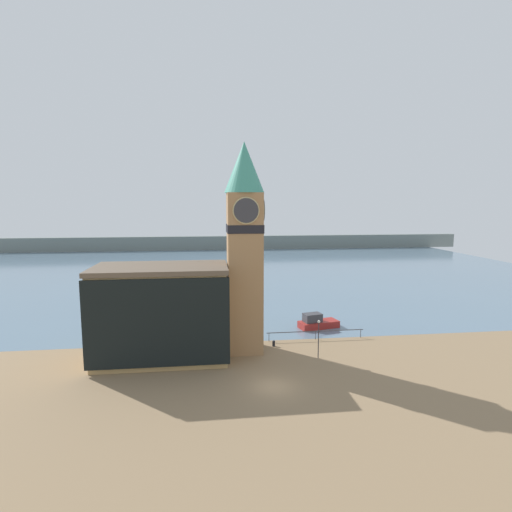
# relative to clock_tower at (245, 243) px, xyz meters

# --- Properties ---
(ground_plane) EXTENTS (160.00, 160.00, 0.00)m
(ground_plane) POSITION_rel_clock_tower_xyz_m (1.72, -9.55, -12.44)
(ground_plane) COLOR #846B4C
(water) EXTENTS (160.00, 120.00, 0.00)m
(water) POSITION_rel_clock_tower_xyz_m (1.72, 62.85, -12.44)
(water) COLOR slate
(water) RESTS_ON ground_plane
(far_shoreline) EXTENTS (180.00, 3.00, 5.00)m
(far_shoreline) POSITION_rel_clock_tower_xyz_m (1.72, 102.85, -9.94)
(far_shoreline) COLOR slate
(far_shoreline) RESTS_ON water
(pier_railing) EXTENTS (12.30, 0.08, 1.09)m
(pier_railing) POSITION_rel_clock_tower_xyz_m (9.04, 2.60, -11.48)
(pier_railing) COLOR #333338
(pier_railing) RESTS_ON ground_plane
(clock_tower) EXTENTS (4.38, 4.38, 23.43)m
(clock_tower) POSITION_rel_clock_tower_xyz_m (0.00, 0.00, 0.00)
(clock_tower) COLOR #9E754C
(clock_tower) RESTS_ON ground_plane
(pier_building) EXTENTS (14.25, 7.96, 10.19)m
(pier_building) POSITION_rel_clock_tower_xyz_m (-9.12, -1.32, -7.33)
(pier_building) COLOR tan
(pier_building) RESTS_ON ground_plane
(boat_near) EXTENTS (5.74, 3.37, 2.05)m
(boat_near) POSITION_rel_clock_tower_xyz_m (10.49, 7.15, -11.70)
(boat_near) COLOR maroon
(boat_near) RESTS_ON water
(mooring_bollard_near) EXTENTS (0.35, 0.35, 0.72)m
(mooring_bollard_near) POSITION_rel_clock_tower_xyz_m (3.49, 0.85, -12.05)
(mooring_bollard_near) COLOR black
(mooring_bollard_near) RESTS_ON ground_plane
(lamp_post) EXTENTS (0.32, 0.32, 4.28)m
(lamp_post) POSITION_rel_clock_tower_xyz_m (7.71, -3.38, -9.48)
(lamp_post) COLOR #2D2D33
(lamp_post) RESTS_ON ground_plane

